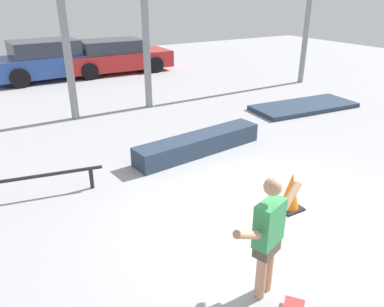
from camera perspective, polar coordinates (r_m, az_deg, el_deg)
ground_plane at (r=5.81m, az=10.66°, el=-10.26°), size 36.00×36.00×0.00m
skateboarder at (r=4.16m, az=11.54°, el=-11.83°), size 1.27×0.51×1.49m
grind_box at (r=7.94m, az=1.08°, el=1.49°), size 3.02×0.89×0.40m
manual_pad at (r=11.49m, az=16.70°, el=6.89°), size 3.22×1.54×0.12m
grind_rail at (r=6.71m, az=-22.84°, el=-3.75°), size 2.18×0.46×0.41m
parked_car_blue at (r=15.67m, az=-20.91°, el=13.11°), size 4.40×2.17×1.46m
parked_car_red at (r=16.24m, az=-11.62°, el=14.26°), size 4.49×1.98×1.33m
traffic_cone at (r=6.08m, az=14.83°, el=-5.64°), size 0.37×0.37×0.63m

